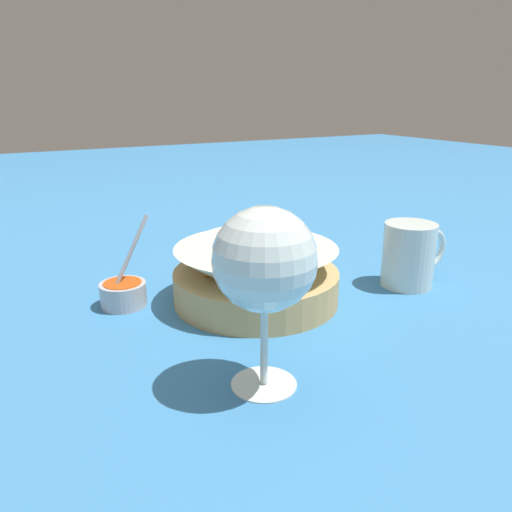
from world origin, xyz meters
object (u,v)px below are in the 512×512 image
at_px(food_basket, 255,275).
at_px(side_plate, 254,242).
at_px(sauce_cup, 123,292).
at_px(wine_glass, 265,264).
at_px(beer_mug, 409,257).

height_order(food_basket, side_plate, food_basket).
xyz_separation_m(sauce_cup, side_plate, (0.27, 0.15, -0.01)).
bearing_deg(food_basket, side_plate, 61.10).
relative_size(food_basket, wine_glass, 1.25).
bearing_deg(food_basket, beer_mug, -14.94).
bearing_deg(side_plate, beer_mug, -69.88).
relative_size(food_basket, beer_mug, 1.99).
bearing_deg(wine_glass, beer_mug, 21.65).
xyz_separation_m(food_basket, wine_glass, (-0.09, -0.18, 0.09)).
distance_m(sauce_cup, beer_mug, 0.39).
distance_m(sauce_cup, side_plate, 0.31).
relative_size(food_basket, sauce_cup, 1.84).
height_order(food_basket, wine_glass, wine_glass).
relative_size(wine_glass, beer_mug, 1.59).
bearing_deg(sauce_cup, food_basket, -23.48).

